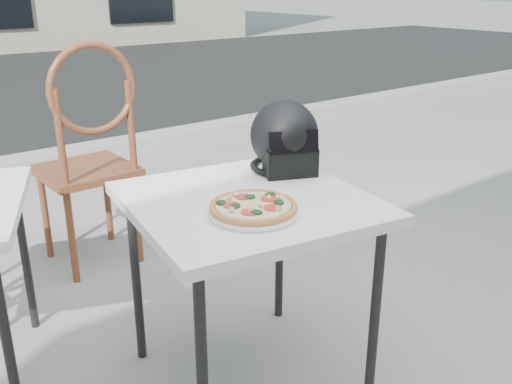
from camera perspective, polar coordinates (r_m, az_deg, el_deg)
ground at (r=2.48m, az=4.44°, el=-14.32°), size 80.00×80.00×0.00m
curb at (r=4.89m, az=-19.88°, el=3.10°), size 30.00×0.25×0.12m
cafe_table_main at (r=1.93m, az=-0.80°, el=-2.37°), size 0.88×0.88×0.73m
plate at (r=1.77m, az=-0.28°, el=-2.05°), size 0.36×0.36×0.02m
pizza at (r=1.76m, az=-0.28°, el=-1.44°), size 0.31×0.31×0.03m
helmet at (r=2.16m, az=2.91°, el=5.25°), size 0.35×0.35×0.27m
cafe_chair_main at (r=2.92m, az=-16.29°, el=4.38°), size 0.45×0.45×1.16m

